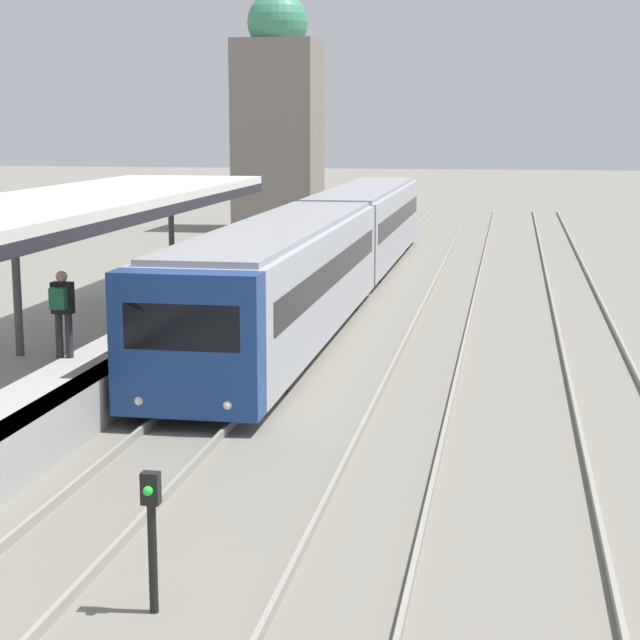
{
  "coord_description": "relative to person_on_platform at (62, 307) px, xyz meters",
  "views": [
    {
      "loc": [
        5.49,
        -5.99,
        5.34
      ],
      "look_at": [
        1.88,
        14.18,
        1.55
      ],
      "focal_mm": 60.0,
      "sensor_mm": 36.0,
      "label": 1
    }
  ],
  "objects": [
    {
      "name": "train_near",
      "position": [
        2.79,
        14.04,
        -0.29
      ],
      "size": [
        2.68,
        30.95,
        2.93
      ],
      "color": "navy",
      "rests_on": "ground_plane"
    },
    {
      "name": "signal_post_near",
      "position": [
        4.52,
        -8.1,
        -0.91
      ],
      "size": [
        0.2,
        0.21,
        1.62
      ],
      "color": "black",
      "rests_on": "ground_plane"
    },
    {
      "name": "platform_canopy",
      "position": [
        -0.87,
        0.06,
        1.76
      ],
      "size": [
        4.0,
        23.59,
        2.87
      ],
      "color": "beige",
      "rests_on": "station_platform"
    },
    {
      "name": "person_on_platform",
      "position": [
        0.0,
        0.0,
        0.0
      ],
      "size": [
        0.4,
        0.4,
        1.66
      ],
      "color": "#2D2D33",
      "rests_on": "station_platform"
    },
    {
      "name": "distant_domed_building",
      "position": [
        -3.34,
        34.39,
        3.59
      ],
      "size": [
        4.0,
        4.0,
        11.67
      ],
      "color": "slate",
      "rests_on": "ground_plane"
    }
  ]
}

